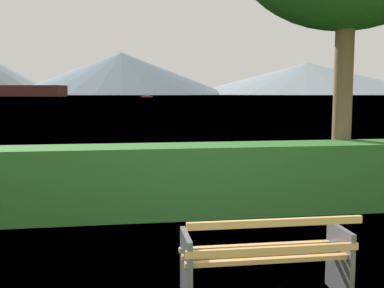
% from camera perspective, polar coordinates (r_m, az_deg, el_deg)
% --- Properties ---
extents(water_surface, '(620.00, 620.00, 0.00)m').
position_cam_1_polar(water_surface, '(313.43, -8.62, 5.95)').
color(water_surface, slate).
rests_on(water_surface, ground_plane).
extents(park_bench, '(1.59, 0.58, 0.87)m').
position_cam_1_polar(park_bench, '(4.47, 9.27, -13.86)').
color(park_bench, tan).
rests_on(park_bench, ground_plane).
extents(hedge_row, '(8.68, 0.90, 1.13)m').
position_cam_1_polar(hedge_row, '(7.46, 1.58, -4.42)').
color(hedge_row, '#2D6B28').
rests_on(hedge_row, ground_plane).
extents(fishing_boat_near, '(5.72, 3.10, 1.37)m').
position_cam_1_polar(fishing_boat_near, '(229.37, -5.67, 5.98)').
color(fishing_boat_near, '#B2332D').
rests_on(fishing_boat_near, water_surface).
extents(distant_hills, '(791.60, 319.55, 88.09)m').
position_cam_1_polar(distant_hills, '(585.69, -14.35, 9.32)').
color(distant_hills, gray).
rests_on(distant_hills, ground_plane).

